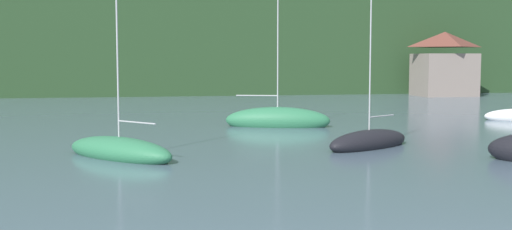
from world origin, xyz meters
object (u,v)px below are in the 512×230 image
object	(u,v)px
sailboat_mid_5	(119,151)
sailboat_far_9	(369,142)
sailboat_far_8	(278,120)
shore_building_westcentral	(444,65)

from	to	relation	value
sailboat_mid_5	sailboat_far_9	world-z (taller)	sailboat_mid_5
sailboat_mid_5	sailboat_far_8	size ratio (longest dim) A/B	0.87
shore_building_westcentral	sailboat_mid_5	distance (m)	58.81
shore_building_westcentral	sailboat_far_9	size ratio (longest dim) A/B	0.91
sailboat_far_8	sailboat_far_9	world-z (taller)	sailboat_far_8
shore_building_westcentral	sailboat_far_8	bearing A→B (deg)	-132.43
shore_building_westcentral	sailboat_far_9	xyz separation A→B (m)	(-26.45, -42.53, -3.63)
shore_building_westcentral	sailboat_far_9	bearing A→B (deg)	-121.87
sailboat_far_9	sailboat_far_8	bearing A→B (deg)	-109.63
shore_building_westcentral	sailboat_far_9	world-z (taller)	sailboat_far_9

